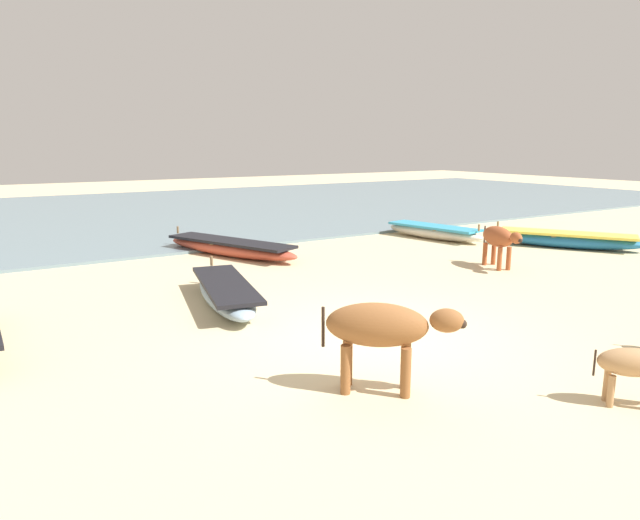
% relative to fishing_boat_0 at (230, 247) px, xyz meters
% --- Properties ---
extents(ground, '(80.00, 80.00, 0.00)m').
position_rel_fishing_boat_0_xyz_m(ground, '(-0.69, -7.18, -0.23)').
color(ground, beige).
extents(sea_water, '(60.00, 20.00, 0.08)m').
position_rel_fishing_boat_0_xyz_m(sea_water, '(-0.69, 10.79, -0.19)').
color(sea_water, slate).
rests_on(sea_water, ground).
extents(fishing_boat_0, '(2.51, 4.44, 0.61)m').
position_rel_fishing_boat_0_xyz_m(fishing_boat_0, '(0.00, 0.00, 0.00)').
color(fishing_boat_0, '#B74733').
rests_on(fishing_boat_0, ground).
extents(fishing_boat_1, '(2.94, 3.97, 0.64)m').
position_rel_fishing_boat_0_xyz_m(fishing_boat_1, '(8.62, -3.95, 0.01)').
color(fishing_boat_1, '#1E669E').
rests_on(fishing_boat_1, ground).
extents(fishing_boat_2, '(1.53, 3.52, 0.61)m').
position_rel_fishing_boat_0_xyz_m(fishing_boat_2, '(-1.87, -4.21, -0.00)').
color(fishing_boat_2, '#8CA5B7').
rests_on(fishing_boat_2, ground).
extents(fishing_boat_3, '(1.50, 3.52, 0.61)m').
position_rel_fishing_boat_0_xyz_m(fishing_boat_3, '(6.48, -0.82, 0.00)').
color(fishing_boat_3, beige).
rests_on(fishing_boat_3, ground).
extents(cow_adult_brown, '(1.47, 1.30, 1.09)m').
position_rel_fishing_boat_0_xyz_m(cow_adult_brown, '(-1.74, -8.69, 0.56)').
color(cow_adult_brown, brown).
rests_on(cow_adult_brown, ground).
extents(calf_near_tan, '(0.89, 0.84, 0.68)m').
position_rel_fishing_boat_0_xyz_m(calf_near_tan, '(0.45, -10.50, 0.26)').
color(calf_near_tan, tan).
rests_on(calf_near_tan, ground).
extents(cow_second_adult_rust, '(0.74, 1.50, 0.99)m').
position_rel_fishing_boat_0_xyz_m(cow_second_adult_rust, '(4.84, -4.77, 0.49)').
color(cow_second_adult_rust, '#9E4C28').
rests_on(cow_second_adult_rust, ground).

